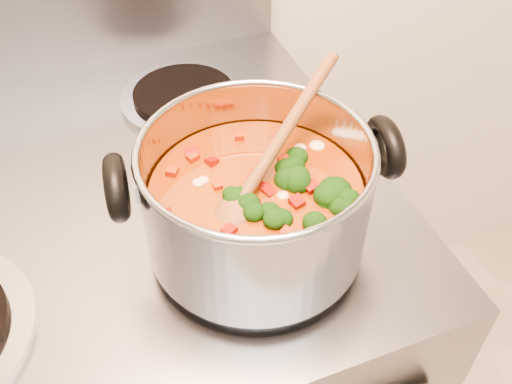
% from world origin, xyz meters
% --- Properties ---
extents(electric_range, '(0.78, 0.70, 1.08)m').
position_xyz_m(electric_range, '(0.02, 1.16, 0.47)').
color(electric_range, gray).
rests_on(electric_range, ground).
extents(stockpot, '(0.31, 0.24, 0.15)m').
position_xyz_m(stockpot, '(0.20, 1.00, 1.00)').
color(stockpot, '#A2A1A9').
rests_on(stockpot, electric_range).
extents(wooden_spoon, '(0.21, 0.17, 0.10)m').
position_xyz_m(wooden_spoon, '(0.21, 1.00, 1.04)').
color(wooden_spoon, brown).
rests_on(wooden_spoon, stockpot).
extents(cooktop_crumbs, '(0.17, 0.26, 0.01)m').
position_xyz_m(cooktop_crumbs, '(0.03, 0.96, 0.92)').
color(cooktop_crumbs, black).
rests_on(cooktop_crumbs, electric_range).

